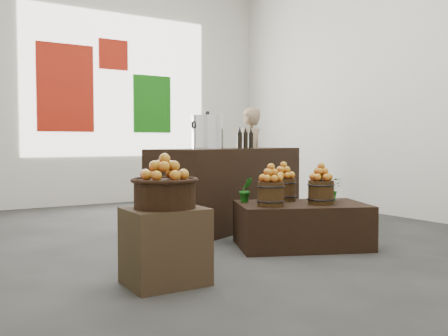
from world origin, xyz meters
TOP-DOWN VIEW (x-y plane):
  - ground at (0.00, 0.00)m, footprint 7.00×7.00m
  - back_wall at (0.00, 3.50)m, footprint 6.00×0.04m
  - back_opening at (0.30, 3.48)m, footprint 3.20×0.02m
  - deco_red_left at (-0.60, 3.47)m, footprint 0.90×0.04m
  - deco_green_right at (0.90, 3.47)m, footprint 0.70×0.04m
  - deco_red_upper at (0.20, 3.47)m, footprint 0.50×0.04m
  - crate at (-1.18, -1.39)m, footprint 0.57×0.47m
  - wicker_basket at (-1.18, -1.39)m, footprint 0.45×0.45m
  - apples_in_basket at (-1.18, -1.39)m, footprint 0.35×0.35m
  - display_table at (0.52, -0.93)m, footprint 1.45×1.21m
  - apple_bucket_front_left at (0.13, -0.94)m, footprint 0.25×0.25m
  - apples_in_bucket_front_left at (0.13, -0.94)m, footprint 0.19×0.19m
  - apple_bucket_front_right at (0.63, -1.08)m, footprint 0.25×0.25m
  - apples_in_bucket_front_right at (0.63, -1.08)m, footprint 0.19×0.19m
  - apple_bucket_rear at (0.50, -0.67)m, footprint 0.25×0.25m
  - apples_in_bucket_rear at (0.50, -0.67)m, footprint 0.19×0.19m
  - herb_garnish_right at (0.92, -0.93)m, footprint 0.22×0.19m
  - herb_garnish_left at (0.09, -0.58)m, footprint 0.16×0.13m
  - counter at (0.59, 0.47)m, footprint 2.44×1.62m
  - stock_pot_left at (0.16, 0.28)m, footprint 0.36×0.36m
  - oil_cruets at (0.69, 0.26)m, footprint 0.26×0.16m
  - shopper at (1.76, 1.73)m, footprint 0.66×0.53m

SIDE VIEW (x-z plane):
  - ground at x=0.00m, z-range 0.00..0.00m
  - display_table at x=0.52m, z-range 0.00..0.43m
  - crate at x=-1.18m, z-range 0.00..0.56m
  - counter at x=0.59m, z-range 0.00..0.96m
  - apple_bucket_front_left at x=0.13m, z-range 0.43..0.66m
  - apple_bucket_front_right at x=0.63m, z-range 0.43..0.66m
  - apple_bucket_rear at x=0.50m, z-range 0.43..0.66m
  - herb_garnish_right at x=0.92m, z-range 0.43..0.67m
  - herb_garnish_left at x=0.09m, z-range 0.43..0.68m
  - wicker_basket at x=-1.18m, z-range 0.56..0.76m
  - apples_in_bucket_front_left at x=0.13m, z-range 0.66..0.83m
  - apples_in_bucket_front_right at x=0.63m, z-range 0.66..0.83m
  - apples_in_bucket_rear at x=0.50m, z-range 0.66..0.83m
  - shopper at x=1.76m, z-range 0.00..1.57m
  - apples_in_basket at x=-1.18m, z-range 0.76..0.95m
  - oil_cruets at x=0.69m, z-range 0.96..1.22m
  - stock_pot_left at x=0.16m, z-range 0.96..1.32m
  - deco_green_right at x=0.90m, z-range 1.20..2.20m
  - deco_red_left at x=-0.60m, z-range 1.20..2.60m
  - back_wall at x=0.00m, z-range 0.00..4.00m
  - back_opening at x=0.30m, z-range 0.80..3.20m
  - deco_red_upper at x=0.20m, z-range 2.25..2.75m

